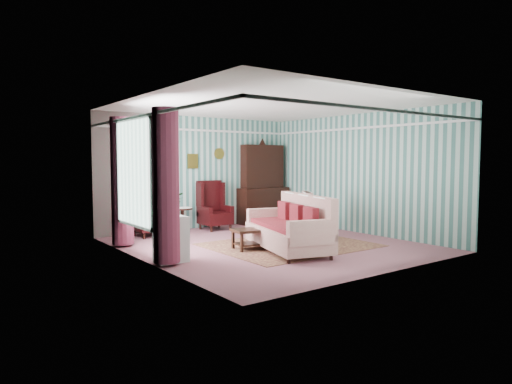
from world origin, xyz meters
TOP-DOWN VIEW (x-y plane):
  - floor at (0.00, 0.00)m, footprint 6.00×6.00m
  - room_shell at (-0.62, 0.18)m, footprint 5.53×6.02m
  - bookcase at (-1.35, 2.84)m, footprint 0.80×0.28m
  - dresser_hutch at (1.90, 2.72)m, footprint 1.50×0.56m
  - wingback_left at (-1.60, 2.45)m, footprint 0.76×0.80m
  - wingback_right at (0.15, 2.45)m, footprint 0.76×0.80m
  - seated_woman at (-1.60, 2.45)m, footprint 0.44×0.40m
  - round_side_table at (-0.70, 2.60)m, footprint 0.50×0.50m
  - nest_table at (2.47, 0.90)m, footprint 0.45×0.38m
  - plant_stand at (-2.40, -0.30)m, footprint 0.55×0.35m
  - rug at (0.30, -0.30)m, footprint 3.20×2.60m
  - sofa at (-0.15, -0.76)m, footprint 1.62×2.43m
  - floral_armchair at (0.89, 0.28)m, footprint 1.12×1.15m
  - coffee_table at (-0.49, -0.22)m, footprint 1.05×0.66m
  - potted_plant_a at (-2.43, -0.44)m, footprint 0.48×0.44m
  - potted_plant_b at (-2.39, -0.15)m, footprint 0.30×0.26m
  - potted_plant_c at (-2.43, -0.22)m, footprint 0.24×0.24m

SIDE VIEW (x-z plane):
  - floor at x=0.00m, z-range 0.00..0.00m
  - rug at x=0.30m, z-range 0.00..0.01m
  - coffee_table at x=-0.49m, z-range 0.00..0.42m
  - nest_table at x=2.47m, z-range 0.00..0.54m
  - round_side_table at x=-0.70m, z-range 0.00..0.60m
  - plant_stand at x=-2.40m, z-range 0.00..0.80m
  - sofa at x=-0.15m, z-range 0.00..0.93m
  - floral_armchair at x=0.89m, z-range 0.00..1.09m
  - seated_woman at x=-1.60m, z-range 0.00..1.18m
  - wingback_left at x=-1.60m, z-range 0.00..1.25m
  - wingback_right at x=0.15m, z-range 0.00..1.25m
  - potted_plant_c at x=-2.43m, z-range 0.80..1.20m
  - potted_plant_a at x=-2.43m, z-range 0.80..1.24m
  - potted_plant_b at x=-2.39m, z-range 0.80..1.31m
  - bookcase at x=-1.35m, z-range 0.00..2.24m
  - dresser_hutch at x=1.90m, z-range 0.00..2.36m
  - room_shell at x=-0.62m, z-range 0.55..3.46m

